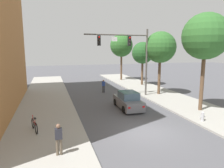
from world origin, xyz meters
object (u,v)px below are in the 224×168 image
Objects in this scene: car_lead_grey at (128,101)px; bicycle_leaning at (35,125)px; street_tree_second at (160,47)px; street_tree_nearest at (205,37)px; pedestrian_crossing_road at (103,85)px; fire_hydrant at (202,116)px; street_tree_third at (143,53)px; street_tree_farthest at (121,46)px; pedestrian_sidewalk_left_walker at (59,138)px; traffic_signal_mast at (130,50)px.

car_lead_grey reaches higher than bicycle_leaning.
street_tree_nearest is at bearing -88.80° from street_tree_second.
pedestrian_crossing_road is 13.42m from bicycle_leaning.
street_tree_third is at bearing 80.83° from fire_hydrant.
pedestrian_crossing_road reaches higher than bicycle_leaning.
bicycle_leaning is at bearing -124.23° from pedestrian_crossing_road.
street_tree_nearest is at bearing -88.23° from street_tree_farthest.
bicycle_leaning is (-1.39, 3.62, -0.52)m from pedestrian_sidewalk_left_walker.
traffic_signal_mast is at bearing -125.45° from street_tree_third.
bicycle_leaning is 0.22× the size of street_tree_farthest.
street_tree_farthest is (-1.34, 5.62, 1.17)m from street_tree_third.
pedestrian_sidewalk_left_walker is 14.12m from street_tree_nearest.
pedestrian_crossing_road is 0.20× the size of street_tree_nearest.
car_lead_grey is 0.59× the size of street_tree_second.
street_tree_third is 5.89m from street_tree_farthest.
pedestrian_crossing_road is (-2.14, 3.43, -4.46)m from traffic_signal_mast.
street_tree_third is (6.50, 10.76, 4.15)m from car_lead_grey.
pedestrian_crossing_road is 13.41m from fire_hydrant.
street_tree_nearest reaches higher than street_tree_second.
car_lead_grey is 0.52× the size of street_tree_nearest.
pedestrian_sidewalk_left_walker is 1.00× the size of pedestrian_crossing_road.
street_tree_nearest reaches higher than street_tree_farthest.
bicycle_leaning is at bearing -123.27° from street_tree_farthest.
street_tree_third is at bearing 54.55° from traffic_signal_mast.
fire_hydrant is (3.93, -5.14, -0.22)m from car_lead_grey.
street_tree_nearest is 1.05× the size of street_tree_farthest.
pedestrian_sidewalk_left_walker reaches higher than car_lead_grey.
car_lead_grey is 8.56m from street_tree_second.
traffic_signal_mast is 8.16m from street_tree_third.
street_tree_second reaches higher than street_tree_third.
street_tree_second is at bearing -29.23° from pedestrian_crossing_road.
street_tree_nearest is (12.28, 4.41, 5.40)m from pedestrian_sidewalk_left_walker.
pedestrian_crossing_road is at bearing 92.77° from car_lead_grey.
pedestrian_sidewalk_left_walker is 26.75m from street_tree_farthest.
street_tree_second is at bearing 1.33° from traffic_signal_mast.
street_tree_nearest is at bearing -93.17° from street_tree_third.
street_tree_farthest is (1.23, 21.52, 5.54)m from fire_hydrant.
street_tree_farthest is at bearing 92.09° from street_tree_second.
street_tree_nearest reaches higher than bicycle_leaning.
pedestrian_crossing_road is 0.26× the size of street_tree_third.
pedestrian_crossing_road is 11.61m from street_tree_farthest.
street_tree_farthest is at bearing 56.73° from bicycle_leaning.
car_lead_grey is 5.95× the size of fire_hydrant.
traffic_signal_mast is at bearing 120.03° from street_tree_nearest.
street_tree_nearest is (6.12, -10.30, 5.55)m from pedestrian_crossing_road.
bicycle_leaning is 14.91m from street_tree_nearest.
street_tree_nearest is 1.13× the size of street_tree_second.
bicycle_leaning is 16.39m from street_tree_second.
street_tree_third reaches higher than pedestrian_crossing_road.
street_tree_nearest is 1.30× the size of street_tree_third.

